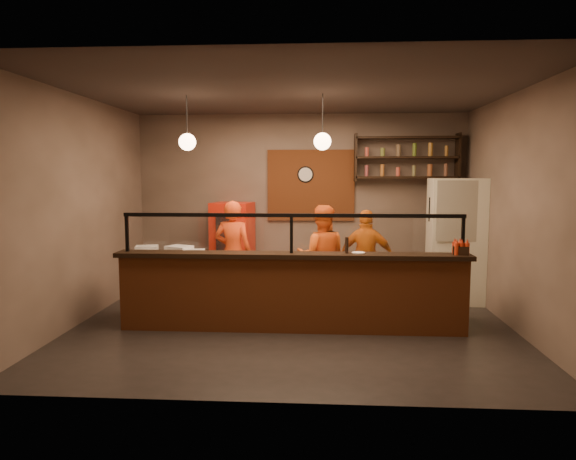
# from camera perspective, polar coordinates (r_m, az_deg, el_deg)

# --- Properties ---
(floor) EXTENTS (6.00, 6.00, 0.00)m
(floor) POSITION_cam_1_polar(r_m,az_deg,el_deg) (7.32, 0.52, -10.45)
(floor) COLOR black
(floor) RESTS_ON ground
(ceiling) EXTENTS (6.00, 6.00, 0.00)m
(ceiling) POSITION_cam_1_polar(r_m,az_deg,el_deg) (7.10, 0.54, 15.14)
(ceiling) COLOR #3B322E
(ceiling) RESTS_ON wall_back
(wall_back) EXTENTS (6.00, 0.00, 6.00)m
(wall_back) POSITION_cam_1_polar(r_m,az_deg,el_deg) (9.52, 1.35, 3.18)
(wall_back) COLOR #796659
(wall_back) RESTS_ON floor
(wall_left) EXTENTS (0.00, 5.00, 5.00)m
(wall_left) POSITION_cam_1_polar(r_m,az_deg,el_deg) (7.79, -22.09, 2.09)
(wall_left) COLOR #796659
(wall_left) RESTS_ON floor
(wall_right) EXTENTS (0.00, 5.00, 5.00)m
(wall_right) POSITION_cam_1_polar(r_m,az_deg,el_deg) (7.49, 24.11, 1.87)
(wall_right) COLOR #796659
(wall_right) RESTS_ON floor
(wall_front) EXTENTS (6.00, 0.00, 6.00)m
(wall_front) POSITION_cam_1_polar(r_m,az_deg,el_deg) (4.55, -1.19, 0.01)
(wall_front) COLOR #796659
(wall_front) RESTS_ON floor
(brick_patch) EXTENTS (1.60, 0.04, 1.30)m
(brick_patch) POSITION_cam_1_polar(r_m,az_deg,el_deg) (9.48, 2.56, 4.97)
(brick_patch) COLOR #944820
(brick_patch) RESTS_ON wall_back
(service_counter) EXTENTS (4.60, 0.25, 1.00)m
(service_counter) POSITION_cam_1_polar(r_m,az_deg,el_deg) (6.90, 0.39, -7.17)
(service_counter) COLOR #944820
(service_counter) RESTS_ON floor
(counter_ledge) EXTENTS (4.70, 0.37, 0.06)m
(counter_ledge) POSITION_cam_1_polar(r_m,az_deg,el_deg) (6.80, 0.39, -2.82)
(counter_ledge) COLOR black
(counter_ledge) RESTS_ON service_counter
(worktop_cabinet) EXTENTS (4.60, 0.75, 0.85)m
(worktop_cabinet) POSITION_cam_1_polar(r_m,az_deg,el_deg) (7.40, 0.61, -6.85)
(worktop_cabinet) COLOR gray
(worktop_cabinet) RESTS_ON floor
(worktop) EXTENTS (4.60, 0.75, 0.05)m
(worktop) POSITION_cam_1_polar(r_m,az_deg,el_deg) (7.31, 0.61, -3.41)
(worktop) COLOR silver
(worktop) RESTS_ON worktop_cabinet
(sneeze_guard) EXTENTS (4.50, 0.05, 0.52)m
(sneeze_guard) POSITION_cam_1_polar(r_m,az_deg,el_deg) (6.75, 0.39, 0.04)
(sneeze_guard) COLOR white
(sneeze_guard) RESTS_ON counter_ledge
(wall_shelving) EXTENTS (1.84, 0.28, 0.85)m
(wall_shelving) POSITION_cam_1_polar(r_m,az_deg,el_deg) (9.45, 13.02, 7.86)
(wall_shelving) COLOR black
(wall_shelving) RESTS_ON wall_back
(wall_clock) EXTENTS (0.30, 0.04, 0.30)m
(wall_clock) POSITION_cam_1_polar(r_m,az_deg,el_deg) (9.47, 1.96, 6.19)
(wall_clock) COLOR black
(wall_clock) RESTS_ON wall_back
(pendant_left) EXTENTS (0.24, 0.24, 0.77)m
(pendant_left) POSITION_cam_1_polar(r_m,az_deg,el_deg) (7.46, -11.12, 9.59)
(pendant_left) COLOR black
(pendant_left) RESTS_ON ceiling
(pendant_right) EXTENTS (0.24, 0.24, 0.77)m
(pendant_right) POSITION_cam_1_polar(r_m,az_deg,el_deg) (7.22, 3.85, 9.81)
(pendant_right) COLOR black
(pendant_right) RESTS_ON ceiling
(cook_left) EXTENTS (0.66, 0.49, 1.68)m
(cook_left) POSITION_cam_1_polar(r_m,az_deg,el_deg) (8.32, -6.12, -2.52)
(cook_left) COLOR #E94515
(cook_left) RESTS_ON floor
(cook_mid) EXTENTS (0.80, 0.62, 1.63)m
(cook_mid) POSITION_cam_1_polar(r_m,az_deg,el_deg) (8.03, 3.73, -3.01)
(cook_mid) COLOR #D95214
(cook_mid) RESTS_ON floor
(cook_right) EXTENTS (0.96, 0.55, 1.54)m
(cook_right) POSITION_cam_1_polar(r_m,az_deg,el_deg) (8.32, 8.72, -3.06)
(cook_right) COLOR #CE6313
(cook_right) RESTS_ON floor
(fridge) EXTENTS (0.90, 0.85, 2.04)m
(fridge) POSITION_cam_1_polar(r_m,az_deg,el_deg) (8.89, 18.08, -1.10)
(fridge) COLOR beige
(fridge) RESTS_ON floor
(red_cooler) EXTENTS (0.77, 0.72, 1.60)m
(red_cooler) POSITION_cam_1_polar(r_m,az_deg,el_deg) (9.38, -6.16, -1.82)
(red_cooler) COLOR red
(red_cooler) RESTS_ON floor
(pizza_dough) EXTENTS (0.70, 0.70, 0.01)m
(pizza_dough) POSITION_cam_1_polar(r_m,az_deg,el_deg) (7.34, 6.96, -3.17)
(pizza_dough) COLOR beige
(pizza_dough) RESTS_ON worktop
(prep_tub_a) EXTENTS (0.38, 0.33, 0.16)m
(prep_tub_a) POSITION_cam_1_polar(r_m,az_deg,el_deg) (7.77, -15.41, -2.29)
(prep_tub_a) COLOR white
(prep_tub_a) RESTS_ON worktop
(prep_tub_b) EXTENTS (0.41, 0.38, 0.17)m
(prep_tub_b) POSITION_cam_1_polar(r_m,az_deg,el_deg) (7.59, -12.00, -2.37)
(prep_tub_b) COLOR white
(prep_tub_b) RESTS_ON worktop
(prep_tub_c) EXTENTS (0.32, 0.27, 0.15)m
(prep_tub_c) POSITION_cam_1_polar(r_m,az_deg,el_deg) (7.29, -10.45, -2.76)
(prep_tub_c) COLOR white
(prep_tub_c) RESTS_ON worktop
(rolling_pin) EXTENTS (0.34, 0.07, 0.06)m
(rolling_pin) POSITION_cam_1_polar(r_m,az_deg,el_deg) (7.32, -6.34, -3.01)
(rolling_pin) COLOR yellow
(rolling_pin) RESTS_ON worktop
(condiment_caddy) EXTENTS (0.23, 0.20, 0.11)m
(condiment_caddy) POSITION_cam_1_polar(r_m,az_deg,el_deg) (7.02, 18.64, -2.14)
(condiment_caddy) COLOR black
(condiment_caddy) RESTS_ON counter_ledge
(pepper_mill) EXTENTS (0.06, 0.06, 0.21)m
(pepper_mill) POSITION_cam_1_polar(r_m,az_deg,el_deg) (6.81, 6.54, -1.68)
(pepper_mill) COLOR black
(pepper_mill) RESTS_ON counter_ledge
(small_plate) EXTENTS (0.22, 0.22, 0.01)m
(small_plate) POSITION_cam_1_polar(r_m,az_deg,el_deg) (6.84, 7.82, -2.51)
(small_plate) COLOR white
(small_plate) RESTS_ON counter_ledge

